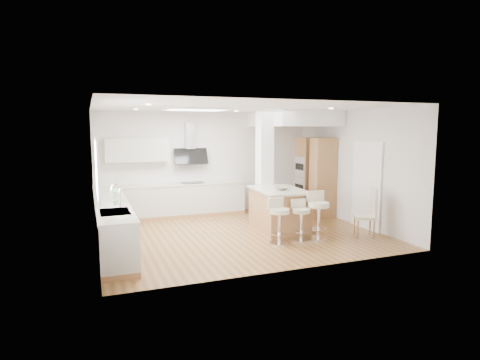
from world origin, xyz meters
name	(u,v)px	position (x,y,z in m)	size (l,w,h in m)	color
ground	(239,234)	(0.00, 0.00, 0.00)	(6.00, 6.00, 0.00)	olive
ceiling	(239,234)	(0.00, 0.00, 0.00)	(6.00, 5.00, 0.02)	white
wall_back	(207,163)	(0.00, 2.50, 1.40)	(6.00, 0.04, 2.80)	silver
wall_left	(94,178)	(-3.00, 0.00, 1.40)	(0.04, 5.00, 2.80)	silver
wall_right	(352,167)	(3.00, 0.00, 1.40)	(0.04, 5.00, 2.80)	silver
skylight	(196,109)	(-0.79, 0.60, 2.77)	(4.10, 2.10, 0.06)	white
window_left	(97,166)	(-2.96, -0.90, 1.69)	(0.06, 1.28, 1.07)	white
doorway_right	(367,186)	(2.97, -0.60, 1.00)	(0.05, 1.00, 2.10)	#443D35
counter_left	(112,221)	(-2.70, 0.23, 0.46)	(0.63, 4.50, 1.35)	#B07C4B
counter_back	(177,191)	(-0.91, 2.22, 0.70)	(3.62, 0.63, 2.50)	#B07C4B
pillar	(264,166)	(1.05, 0.95, 1.40)	(0.35, 0.35, 2.80)	white
soffit	(294,119)	(2.10, 1.40, 2.60)	(1.78, 2.20, 0.40)	white
oven_column	(314,176)	(2.68, 1.23, 1.05)	(0.63, 1.21, 2.10)	#B07C4B
peninsula	(279,209)	(0.98, -0.01, 0.49)	(1.15, 1.64, 1.03)	#B07C4B
bar_stool_a	(279,219)	(0.48, -1.03, 0.52)	(0.46, 0.46, 0.93)	silver
bar_stool_b	(301,218)	(1.03, -0.97, 0.49)	(0.40, 0.40, 0.87)	silver
bar_stool_c	(318,213)	(1.41, -1.01, 0.57)	(0.49, 0.49, 1.02)	silver
dining_chair	(369,211)	(2.53, -1.27, 0.58)	(0.56, 0.56, 1.09)	beige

